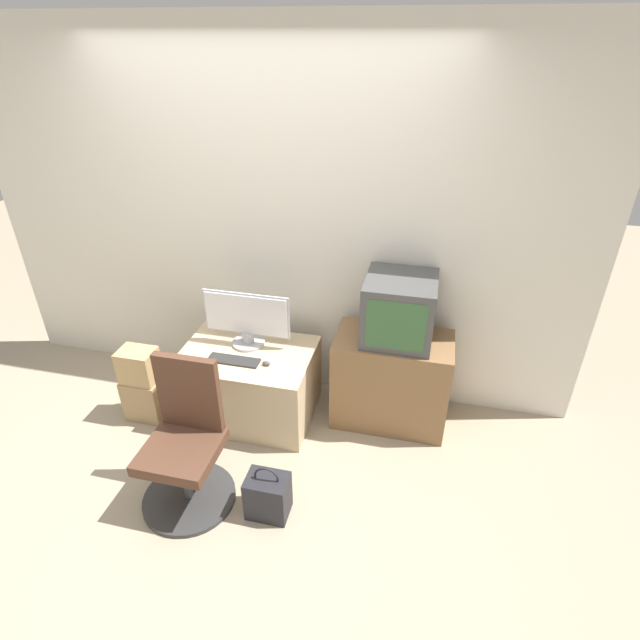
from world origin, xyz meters
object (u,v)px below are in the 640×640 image
object	(u,v)px
cardboard_box_lower	(146,397)
keyboard	(234,360)
mouse	(266,363)
office_chair	(186,449)
handbag	(268,495)
main_monitor	(247,319)
crt_tv	(399,309)

from	to	relation	value
cardboard_box_lower	keyboard	bearing A→B (deg)	7.65
mouse	office_chair	bearing A→B (deg)	-111.76
office_chair	handbag	distance (m)	0.55
main_monitor	crt_tv	bearing A→B (deg)	4.79
main_monitor	office_chair	xyz separation A→B (m)	(-0.06, -0.91, -0.37)
main_monitor	handbag	size ratio (longest dim) A/B	1.72
mouse	keyboard	bearing A→B (deg)	-178.72
keyboard	crt_tv	bearing A→B (deg)	16.65
keyboard	crt_tv	world-z (taller)	crt_tv
main_monitor	crt_tv	xyz separation A→B (m)	(1.04, 0.09, 0.17)
handbag	keyboard	bearing A→B (deg)	122.89
office_chair	mouse	bearing A→B (deg)	68.24
cardboard_box_lower	mouse	bearing A→B (deg)	6.04
crt_tv	office_chair	bearing A→B (deg)	-137.86
keyboard	mouse	bearing A→B (deg)	1.28
office_chair	handbag	world-z (taller)	office_chair
crt_tv	cardboard_box_lower	xyz separation A→B (m)	(-1.75, -0.41, -0.74)
main_monitor	crt_tv	size ratio (longest dim) A/B	1.35
main_monitor	keyboard	size ratio (longest dim) A/B	1.74
main_monitor	cardboard_box_lower	xyz separation A→B (m)	(-0.71, -0.32, -0.57)
mouse	handbag	xyz separation A→B (m)	(0.23, -0.72, -0.41)
keyboard	office_chair	xyz separation A→B (m)	(-0.04, -0.68, -0.18)
office_chair	handbag	xyz separation A→B (m)	(0.50, -0.03, -0.22)
cardboard_box_lower	handbag	world-z (taller)	handbag
keyboard	cardboard_box_lower	world-z (taller)	keyboard
keyboard	handbag	xyz separation A→B (m)	(0.46, -0.71, -0.40)
mouse	cardboard_box_lower	world-z (taller)	mouse
main_monitor	keyboard	world-z (taller)	main_monitor
office_chair	crt_tv	bearing A→B (deg)	42.14
mouse	cardboard_box_lower	size ratio (longest dim) A/B	0.17
mouse	handbag	size ratio (longest dim) A/B	0.15
main_monitor	office_chair	world-z (taller)	main_monitor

